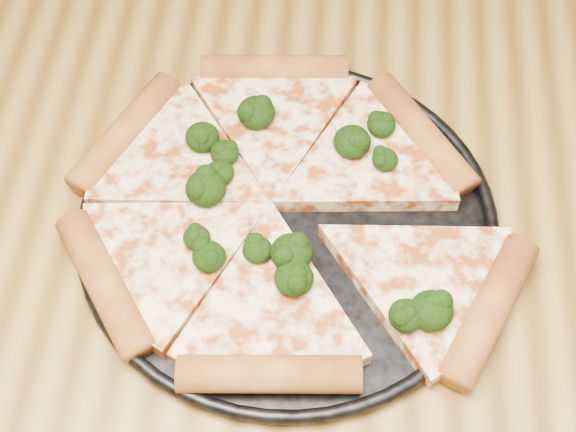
{
  "coord_description": "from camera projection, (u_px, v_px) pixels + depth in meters",
  "views": [
    {
      "loc": [
        0.04,
        -0.36,
        1.33
      ],
      "look_at": [
        0.01,
        0.01,
        0.77
      ],
      "focal_mm": 52.61,
      "sensor_mm": 36.0,
      "label": 1
    }
  ],
  "objects": [
    {
      "name": "dining_table",
      "position": [
        280.0,
        286.0,
        0.76
      ],
      "size": [
        1.2,
        0.9,
        0.75
      ],
      "color": "olive",
      "rests_on": "ground"
    },
    {
      "name": "pizza_pan",
      "position": [
        288.0,
        222.0,
        0.68
      ],
      "size": [
        0.34,
        0.34,
        0.02
      ],
      "color": "black",
      "rests_on": "dining_table"
    },
    {
      "name": "broccoli_florets",
      "position": [
        294.0,
        201.0,
        0.66
      ],
      "size": [
        0.22,
        0.21,
        0.02
      ],
      "color": "black",
      "rests_on": "pizza"
    },
    {
      "name": "pizza",
      "position": [
        280.0,
        208.0,
        0.67
      ],
      "size": [
        0.38,
        0.33,
        0.03
      ],
      "rotation": [
        0.0,
        0.0,
        0.08
      ],
      "color": "#FFDF9C",
      "rests_on": "pizza_pan"
    }
  ]
}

